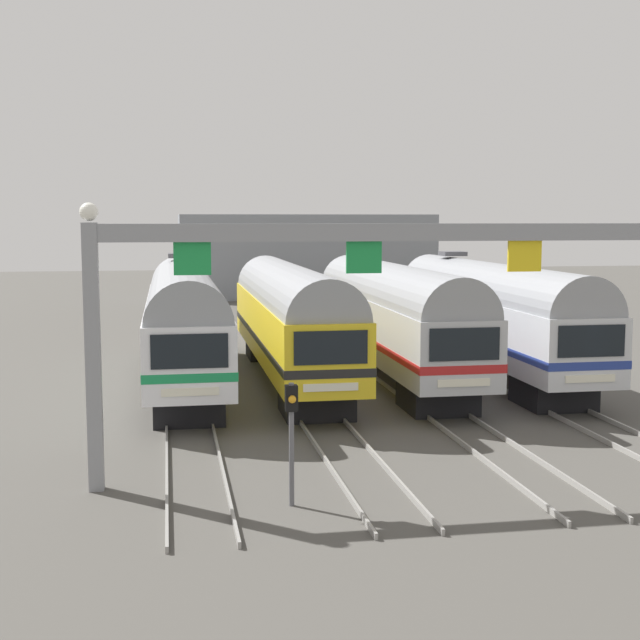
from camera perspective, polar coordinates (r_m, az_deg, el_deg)
ground_plane at (r=36.26m, az=1.39°, el=-3.89°), size 160.00×160.00×0.00m
track_bed at (r=52.84m, az=-2.21°, el=-0.51°), size 14.26×70.00×0.15m
commuter_train_white at (r=35.19m, az=-8.83°, el=0.14°), size 2.88×18.06×5.05m
commuter_train_yellow at (r=35.52m, az=-1.96°, el=0.27°), size 2.88×18.06×4.77m
commuter_train_stainless at (r=36.35m, az=4.69°, el=0.40°), size 2.88×18.06×5.05m
commuter_train_silver at (r=37.64m, az=10.96°, el=0.51°), size 2.88×18.06×5.05m
catenary_gantry at (r=22.62m, az=8.12°, el=2.82°), size 17.99×0.44×6.97m
yard_signal_mast at (r=20.18m, az=-1.86°, el=-6.52°), size 0.28×0.35×2.88m
maintenance_building at (r=76.33m, az=-1.10°, el=4.24°), size 21.23×10.00×6.94m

